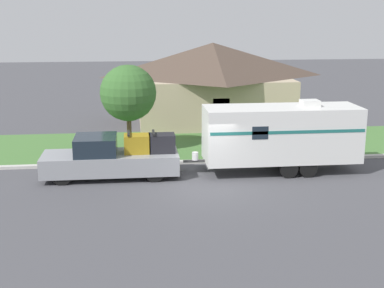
% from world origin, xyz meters
% --- Properties ---
extents(ground_plane, '(120.00, 120.00, 0.00)m').
position_xyz_m(ground_plane, '(0.00, 0.00, 0.00)').
color(ground_plane, '#47474C').
extents(curb_strip, '(80.00, 0.30, 0.14)m').
position_xyz_m(curb_strip, '(0.00, 3.75, 0.07)').
color(curb_strip, beige).
rests_on(curb_strip, ground_plane).
extents(lawn_strip, '(80.00, 7.00, 0.03)m').
position_xyz_m(lawn_strip, '(0.00, 7.40, 0.01)').
color(lawn_strip, '#477538').
rests_on(lawn_strip, ground_plane).
extents(house_across_street, '(10.38, 7.73, 5.17)m').
position_xyz_m(house_across_street, '(2.19, 13.71, 2.68)').
color(house_across_street, tan).
rests_on(house_across_street, ground_plane).
extents(pickup_truck, '(6.02, 2.09, 2.00)m').
position_xyz_m(pickup_truck, '(-3.99, 1.94, 0.87)').
color(pickup_truck, black).
rests_on(pickup_truck, ground_plane).
extents(travel_trailer, '(7.89, 2.26, 3.27)m').
position_xyz_m(travel_trailer, '(3.57, 1.94, 1.76)').
color(travel_trailer, black).
rests_on(travel_trailer, ground_plane).
extents(mailbox, '(0.48, 0.20, 1.40)m').
position_xyz_m(mailbox, '(6.33, 4.32, 1.07)').
color(mailbox, brown).
rests_on(mailbox, ground_plane).
extents(tree_in_yard, '(2.88, 2.88, 4.51)m').
position_xyz_m(tree_in_yard, '(-3.26, 6.40, 3.06)').
color(tree_in_yard, brown).
rests_on(tree_in_yard, ground_plane).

